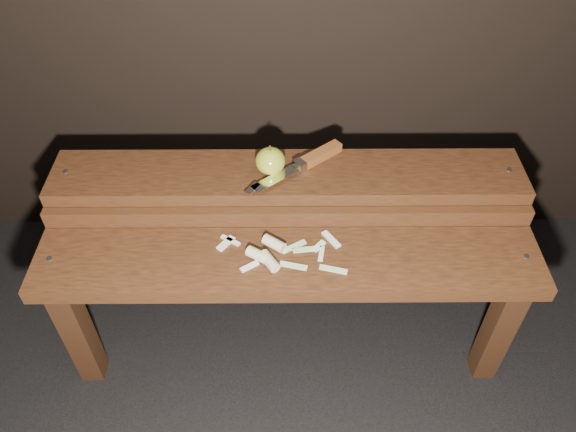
{
  "coord_description": "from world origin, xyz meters",
  "views": [
    {
      "loc": [
        -0.01,
        -0.91,
        1.42
      ],
      "look_at": [
        0.0,
        0.06,
        0.45
      ],
      "focal_mm": 35.0,
      "sensor_mm": 36.0,
      "label": 1
    }
  ],
  "objects_px": {
    "bench_front_tier": "(288,280)",
    "apple": "(270,161)",
    "bench_rear_tier": "(288,197)",
    "knife": "(310,160)"
  },
  "relations": [
    {
      "from": "bench_rear_tier",
      "to": "bench_front_tier",
      "type": "bearing_deg",
      "value": -90.0
    },
    {
      "from": "apple",
      "to": "knife",
      "type": "bearing_deg",
      "value": 15.81
    },
    {
      "from": "bench_front_tier",
      "to": "bench_rear_tier",
      "type": "bearing_deg",
      "value": 90.0
    },
    {
      "from": "bench_front_tier",
      "to": "apple",
      "type": "xyz_separation_m",
      "value": [
        -0.04,
        0.23,
        0.18
      ]
    },
    {
      "from": "bench_rear_tier",
      "to": "apple",
      "type": "height_order",
      "value": "apple"
    },
    {
      "from": "bench_front_tier",
      "to": "apple",
      "type": "distance_m",
      "value": 0.3
    },
    {
      "from": "apple",
      "to": "bench_front_tier",
      "type": "bearing_deg",
      "value": -79.41
    },
    {
      "from": "bench_rear_tier",
      "to": "apple",
      "type": "relative_size",
      "value": 15.06
    },
    {
      "from": "bench_front_tier",
      "to": "knife",
      "type": "height_order",
      "value": "knife"
    },
    {
      "from": "bench_front_tier",
      "to": "knife",
      "type": "relative_size",
      "value": 4.84
    }
  ]
}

